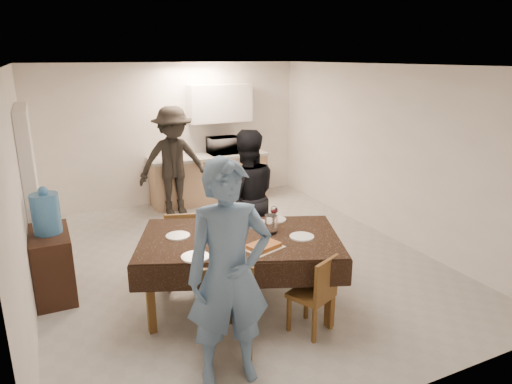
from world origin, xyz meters
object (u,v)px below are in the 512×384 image
(water_pitcher, at_px, (271,224))
(person_kitchen, at_px, (174,162))
(dining_table, at_px, (240,240))
(person_near, at_px, (229,275))
(wine_bottle, at_px, (233,224))
(microwave, at_px, (224,145))
(console, at_px, (53,264))
(savoury_tart, at_px, (264,246))
(water_jug, at_px, (46,214))
(person_far, at_px, (246,198))

(water_pitcher, bearing_deg, person_kitchen, 92.30)
(dining_table, relative_size, person_near, 1.24)
(wine_bottle, xyz_separation_m, microwave, (1.37, 3.75, 0.10))
(console, relative_size, microwave, 1.46)
(water_pitcher, height_order, savoury_tart, water_pitcher)
(water_jug, bearing_deg, person_kitchen, 46.53)
(console, height_order, microwave, microwave)
(wine_bottle, height_order, microwave, microwave)
(console, bearing_deg, wine_bottle, -31.34)
(savoury_tart, relative_size, microwave, 0.64)
(water_jug, bearing_deg, savoury_tart, -37.99)
(water_pitcher, distance_m, person_kitchen, 3.40)
(savoury_tart, relative_size, person_kitchen, 0.20)
(savoury_tart, height_order, microwave, microwave)
(dining_table, height_order, water_pitcher, water_pitcher)
(dining_table, distance_m, console, 2.23)
(savoury_tart, relative_size, person_far, 0.21)
(water_jug, xyz_separation_m, person_near, (1.32, -2.21, -0.03))
(dining_table, bearing_deg, microwave, 92.74)
(console, bearing_deg, dining_table, -31.77)
(person_near, relative_size, person_far, 1.08)
(person_far, bearing_deg, microwave, -91.53)
(wine_bottle, bearing_deg, person_kitchen, 85.44)
(dining_table, height_order, wine_bottle, wine_bottle)
(console, relative_size, person_near, 0.43)
(wine_bottle, relative_size, water_pitcher, 1.33)
(wine_bottle, distance_m, savoury_tart, 0.47)
(person_near, distance_m, person_kitchen, 4.47)
(wine_bottle, height_order, person_near, person_near)
(wine_bottle, xyz_separation_m, person_near, (-0.50, -1.10, 0.01))
(console, relative_size, person_kitchen, 0.44)
(wine_bottle, relative_size, savoury_tart, 0.75)
(console, height_order, person_far, person_far)
(person_near, bearing_deg, microwave, 78.52)
(person_near, bearing_deg, dining_table, 71.96)
(console, bearing_deg, water_jug, 0.00)
(microwave, bearing_deg, dining_table, 70.84)
(dining_table, bearing_deg, water_jug, 170.12)
(water_jug, xyz_separation_m, person_kitchen, (2.08, 2.19, -0.06))
(person_near, bearing_deg, water_pitcher, 57.62)
(dining_table, xyz_separation_m, microwave, (1.32, 3.80, 0.28))
(microwave, relative_size, person_near, 0.30)
(console, height_order, savoury_tart, savoury_tart)
(water_pitcher, height_order, person_far, person_far)
(water_jug, relative_size, person_kitchen, 0.24)
(console, bearing_deg, person_far, -2.51)
(microwave, height_order, person_near, person_near)
(wine_bottle, relative_size, person_far, 0.15)
(water_jug, relative_size, savoury_tart, 1.23)
(microwave, relative_size, person_far, 0.32)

